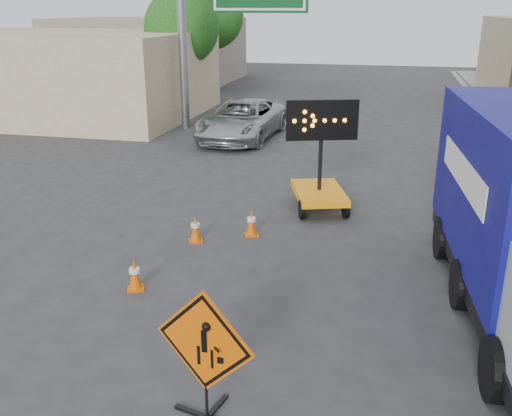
% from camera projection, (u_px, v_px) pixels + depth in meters
% --- Properties ---
extents(ground, '(100.00, 100.00, 0.00)m').
position_uv_depth(ground, '(185.00, 410.00, 7.66)').
color(ground, '#2D2D30').
rests_on(ground, ground).
extents(storefront_left_near, '(14.00, 10.00, 4.00)m').
position_uv_depth(storefront_left_near, '(56.00, 74.00, 28.38)').
color(storefront_left_near, beige).
rests_on(storefront_left_near, ground).
extents(storefront_left_far, '(12.00, 10.00, 4.40)m').
position_uv_depth(storefront_left_far, '(149.00, 50.00, 41.38)').
color(storefront_left_far, gray).
rests_on(storefront_left_far, ground).
extents(highway_gantry, '(6.18, 0.38, 6.90)m').
position_uv_depth(highway_gantry, '(228.00, 9.00, 23.41)').
color(highway_gantry, slate).
rests_on(highway_gantry, ground).
extents(tree_left_near, '(3.71, 3.71, 6.03)m').
position_uv_depth(tree_left_near, '(182.00, 28.00, 28.20)').
color(tree_left_near, '#4D3721').
rests_on(tree_left_near, ground).
extents(tree_left_far, '(4.10, 4.10, 6.66)m').
position_uv_depth(tree_left_far, '(211.00, 16.00, 35.62)').
color(tree_left_far, '#4D3721').
rests_on(tree_left_far, ground).
extents(construction_sign, '(1.39, 1.00, 1.89)m').
position_uv_depth(construction_sign, '(205.00, 354.00, 7.17)').
color(construction_sign, black).
rests_on(construction_sign, ground).
extents(arrow_board, '(1.81, 2.34, 2.93)m').
position_uv_depth(arrow_board, '(319.00, 186.00, 15.09)').
color(arrow_board, orange).
rests_on(arrow_board, ground).
extents(pickup_truck, '(2.93, 5.77, 1.56)m').
position_uv_depth(pickup_truck, '(242.00, 120.00, 23.25)').
color(pickup_truck, '#B7BABF').
rests_on(pickup_truck, ground).
extents(cone_a, '(0.42, 0.42, 0.63)m').
position_uv_depth(cone_a, '(135.00, 275.00, 10.85)').
color(cone_a, '#D95504').
rests_on(cone_a, ground).
extents(cone_b, '(0.42, 0.42, 0.63)m').
position_uv_depth(cone_b, '(195.00, 229.00, 13.09)').
color(cone_b, '#D95504').
rests_on(cone_b, ground).
extents(cone_c, '(0.42, 0.42, 0.64)m').
position_uv_depth(cone_c, '(251.00, 223.00, 13.45)').
color(cone_c, '#D95504').
rests_on(cone_c, ground).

